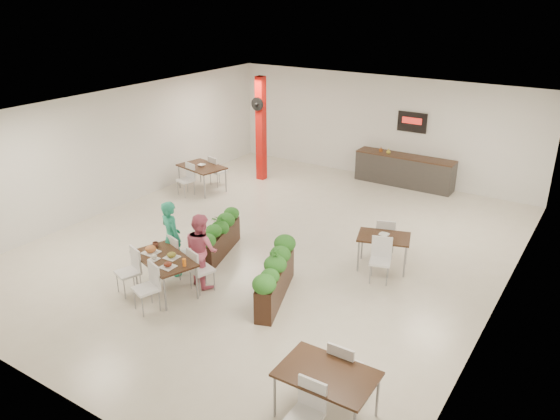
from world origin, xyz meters
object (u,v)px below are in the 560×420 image
object	(u,v)px
service_counter	(404,170)
diner_man	(172,238)
side_table_a	(202,170)
side_table_c	(327,380)
planter_right	(275,275)
diner_woman	(201,250)
planter_left	(220,234)
main_table	(164,263)
red_column	(261,128)
side_table_b	(384,242)

from	to	relation	value
service_counter	diner_man	bearing A→B (deg)	-104.57
diner_man	side_table_a	distance (m)	5.11
service_counter	side_table_c	world-z (taller)	service_counter
diner_man	planter_right	size ratio (longest dim) A/B	0.83
diner_man	side_table_a	world-z (taller)	diner_man
planter_right	diner_woman	bearing A→B (deg)	-168.68
planter_left	diner_man	bearing A→B (deg)	-102.72
main_table	diner_man	size ratio (longest dim) A/B	1.18
main_table	red_column	bearing A→B (deg)	109.08
planter_left	service_counter	bearing A→B (deg)	75.09
diner_woman	planter_right	bearing A→B (deg)	-149.92
service_counter	planter_right	xyz separation A→B (m)	(0.31, -7.62, 0.02)
planter_right	side_table_a	distance (m)	6.52
diner_woman	side_table_c	bearing A→B (deg)	172.21
main_table	diner_man	bearing A→B (deg)	120.86
planter_right	side_table_a	size ratio (longest dim) A/B	1.17
main_table	side_table_a	xyz separation A→B (m)	(-3.21, 4.91, 0.01)
side_table_a	diner_man	bearing A→B (deg)	-44.08
diner_man	side_table_b	world-z (taller)	diner_man
main_table	side_table_b	xyz separation A→B (m)	(3.23, 3.26, -0.02)
planter_left	side_table_b	distance (m)	3.61
diner_man	side_table_a	xyz separation A→B (m)	(-2.82, 4.26, -0.17)
diner_man	side_table_c	xyz separation A→B (m)	(4.71, -1.95, -0.18)
planter_right	main_table	bearing A→B (deg)	-154.02
side_table_a	main_table	bearing A→B (deg)	-44.42
red_column	service_counter	bearing A→B (deg)	25.00
service_counter	side_table_b	size ratio (longest dim) A/B	1.79
red_column	main_table	distance (m)	7.18
planter_right	planter_left	bearing A→B (deg)	156.10
side_table_a	service_counter	bearing A→B (deg)	49.37
red_column	side_table_a	world-z (taller)	red_column
diner_woman	side_table_c	xyz separation A→B (m)	(3.91, -1.95, -0.13)
service_counter	side_table_a	size ratio (longest dim) A/B	1.79
service_counter	side_table_a	bearing A→B (deg)	-143.04
main_table	side_table_c	xyz separation A→B (m)	(4.32, -1.30, 0.00)
diner_man	planter_right	world-z (taller)	diner_man
side_table_c	side_table_a	bearing A→B (deg)	139.83
main_table	side_table_b	distance (m)	4.59
red_column	side_table_b	xyz separation A→B (m)	(5.56, -3.46, -1.02)
planter_right	side_table_b	distance (m)	2.62
planter_left	side_table_a	bearing A→B (deg)	135.76
diner_man	planter_left	bearing A→B (deg)	-83.96
main_table	planter_left	bearing A→B (deg)	93.30
red_column	planter_right	world-z (taller)	red_column
side_table_b	side_table_c	distance (m)	4.69
planter_left	planter_right	xyz separation A→B (m)	(2.09, -0.93, 0.01)
service_counter	diner_man	distance (m)	8.20
planter_left	side_table_c	bearing A→B (deg)	-35.80
side_table_c	planter_right	bearing A→B (deg)	135.23
main_table	diner_man	distance (m)	0.78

